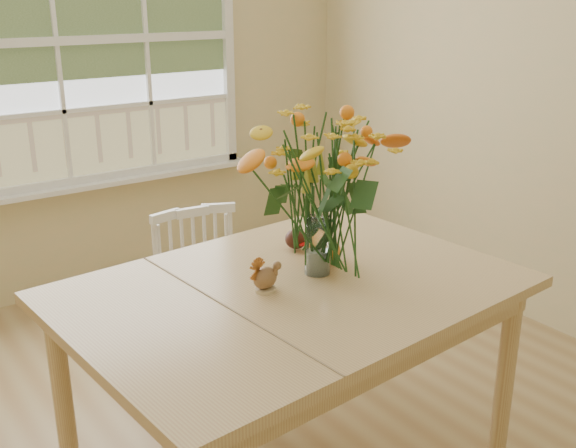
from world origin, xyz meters
TOP-DOWN VIEW (x-y plane):
  - wall_back at (0.00, 2.25)m, footprint 4.00×0.02m
  - window at (0.00, 2.21)m, footprint 2.42×0.12m
  - dining_table at (0.05, -0.01)m, footprint 1.64×1.23m
  - windsor_chair at (0.10, 0.76)m, footprint 0.45×0.43m
  - flower_vase at (0.19, 0.02)m, footprint 0.45×0.45m
  - pumpkin at (0.28, 0.09)m, footprint 0.12×0.12m
  - turkey_figurine at (-0.05, 0.00)m, footprint 0.11×0.09m
  - dark_gourd at (0.27, 0.26)m, footprint 0.13×0.09m

SIDE VIEW (x-z plane):
  - windsor_chair at x=0.10m, z-range 0.06..0.92m
  - dining_table at x=0.05m, z-range 0.33..1.16m
  - dark_gourd at x=0.27m, z-range 0.84..0.92m
  - pumpkin at x=0.28m, z-range 0.84..0.93m
  - turkey_figurine at x=-0.05m, z-range 0.82..0.94m
  - flower_vase at x=0.19m, z-range 0.89..1.42m
  - wall_back at x=0.00m, z-range 0.00..2.70m
  - window at x=0.00m, z-range 0.66..2.40m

